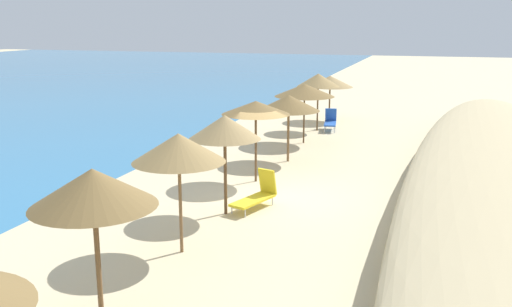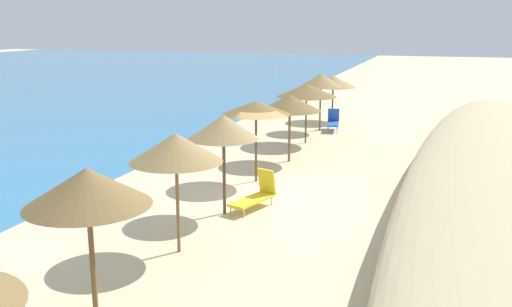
{
  "view_description": "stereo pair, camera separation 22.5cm",
  "coord_description": "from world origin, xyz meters",
  "px_view_note": "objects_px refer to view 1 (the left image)",
  "views": [
    {
      "loc": [
        -16.51,
        -4.81,
        5.34
      ],
      "look_at": [
        0.71,
        0.69,
        1.14
      ],
      "focal_mm": 39.66,
      "sensor_mm": 36.0,
      "label": 1
    },
    {
      "loc": [
        -16.44,
        -5.02,
        5.34
      ],
      "look_at": [
        0.71,
        0.69,
        1.14
      ],
      "focal_mm": 39.66,
      "sensor_mm": 36.0,
      "label": 2
    }
  ],
  "objects_px": {
    "beach_umbrella_4": "(225,127)",
    "beach_umbrella_8": "(318,80)",
    "beach_umbrella_9": "(330,81)",
    "lounge_chair_2": "(330,121)",
    "beach_umbrella_3": "(179,148)",
    "beach_umbrella_7": "(304,90)",
    "beach_umbrella_6": "(289,103)",
    "lounge_chair_1": "(257,195)",
    "beach_umbrella_2": "(93,188)",
    "beach_umbrella_5": "(256,108)"
  },
  "relations": [
    {
      "from": "beach_umbrella_3",
      "to": "beach_umbrella_7",
      "type": "relative_size",
      "value": 1.07
    },
    {
      "from": "beach_umbrella_6",
      "to": "beach_umbrella_8",
      "type": "bearing_deg",
      "value": 2.01
    },
    {
      "from": "beach_umbrella_7",
      "to": "beach_umbrella_9",
      "type": "relative_size",
      "value": 1.07
    },
    {
      "from": "beach_umbrella_2",
      "to": "beach_umbrella_7",
      "type": "relative_size",
      "value": 1.09
    },
    {
      "from": "beach_umbrella_6",
      "to": "beach_umbrella_8",
      "type": "height_order",
      "value": "beach_umbrella_8"
    },
    {
      "from": "beach_umbrella_5",
      "to": "beach_umbrella_9",
      "type": "bearing_deg",
      "value": -0.58
    },
    {
      "from": "beach_umbrella_3",
      "to": "beach_umbrella_8",
      "type": "distance_m",
      "value": 16.35
    },
    {
      "from": "beach_umbrella_9",
      "to": "beach_umbrella_8",
      "type": "bearing_deg",
      "value": 179.21
    },
    {
      "from": "beach_umbrella_5",
      "to": "beach_umbrella_7",
      "type": "xyz_separation_m",
      "value": [
        6.73,
        -0.13,
        -0.16
      ]
    },
    {
      "from": "beach_umbrella_7",
      "to": "beach_umbrella_9",
      "type": "distance_m",
      "value": 6.29
    },
    {
      "from": "lounge_chair_2",
      "to": "beach_umbrella_8",
      "type": "bearing_deg",
      "value": 15.71
    },
    {
      "from": "beach_umbrella_3",
      "to": "beach_umbrella_6",
      "type": "relative_size",
      "value": 1.1
    },
    {
      "from": "beach_umbrella_5",
      "to": "beach_umbrella_7",
      "type": "bearing_deg",
      "value": -1.09
    },
    {
      "from": "beach_umbrella_6",
      "to": "beach_umbrella_9",
      "type": "bearing_deg",
      "value": 1.14
    },
    {
      "from": "beach_umbrella_7",
      "to": "beach_umbrella_5",
      "type": "bearing_deg",
      "value": 178.91
    },
    {
      "from": "lounge_chair_1",
      "to": "lounge_chair_2",
      "type": "distance_m",
      "value": 12.92
    },
    {
      "from": "beach_umbrella_6",
      "to": "beach_umbrella_8",
      "type": "xyz_separation_m",
      "value": [
        6.8,
        0.24,
        0.23
      ]
    },
    {
      "from": "beach_umbrella_4",
      "to": "beach_umbrella_6",
      "type": "height_order",
      "value": "beach_umbrella_4"
    },
    {
      "from": "beach_umbrella_3",
      "to": "beach_umbrella_8",
      "type": "bearing_deg",
      "value": 0.37
    },
    {
      "from": "beach_umbrella_5",
      "to": "beach_umbrella_4",
      "type": "bearing_deg",
      "value": -176.45
    },
    {
      "from": "beach_umbrella_9",
      "to": "lounge_chair_2",
      "type": "relative_size",
      "value": 1.59
    },
    {
      "from": "beach_umbrella_4",
      "to": "beach_umbrella_6",
      "type": "bearing_deg",
      "value": -0.96
    },
    {
      "from": "beach_umbrella_5",
      "to": "beach_umbrella_6",
      "type": "distance_m",
      "value": 3.16
    },
    {
      "from": "beach_umbrella_9",
      "to": "beach_umbrella_5",
      "type": "bearing_deg",
      "value": 179.42
    },
    {
      "from": "beach_umbrella_2",
      "to": "beach_umbrella_3",
      "type": "height_order",
      "value": "beach_umbrella_2"
    },
    {
      "from": "beach_umbrella_4",
      "to": "beach_umbrella_7",
      "type": "height_order",
      "value": "beach_umbrella_4"
    },
    {
      "from": "beach_umbrella_3",
      "to": "lounge_chair_2",
      "type": "xyz_separation_m",
      "value": [
        16.62,
        -0.52,
        -2.09
      ]
    },
    {
      "from": "beach_umbrella_2",
      "to": "beach_umbrella_6",
      "type": "distance_m",
      "value": 13.05
    },
    {
      "from": "beach_umbrella_2",
      "to": "beach_umbrella_8",
      "type": "bearing_deg",
      "value": 0.47
    },
    {
      "from": "beach_umbrella_7",
      "to": "lounge_chair_1",
      "type": "bearing_deg",
      "value": -175.29
    },
    {
      "from": "beach_umbrella_6",
      "to": "lounge_chair_1",
      "type": "distance_m",
      "value": 6.18
    },
    {
      "from": "beach_umbrella_2",
      "to": "beach_umbrella_3",
      "type": "relative_size",
      "value": 1.02
    },
    {
      "from": "beach_umbrella_9",
      "to": "beach_umbrella_7",
      "type": "bearing_deg",
      "value": 179.97
    },
    {
      "from": "beach_umbrella_5",
      "to": "beach_umbrella_8",
      "type": "height_order",
      "value": "beach_umbrella_8"
    },
    {
      "from": "beach_umbrella_7",
      "to": "beach_umbrella_2",
      "type": "bearing_deg",
      "value": -179.57
    },
    {
      "from": "beach_umbrella_6",
      "to": "beach_umbrella_5",
      "type": "bearing_deg",
      "value": 174.03
    },
    {
      "from": "beach_umbrella_6",
      "to": "beach_umbrella_7",
      "type": "xyz_separation_m",
      "value": [
        3.59,
        0.2,
        0.08
      ]
    },
    {
      "from": "beach_umbrella_5",
      "to": "beach_umbrella_9",
      "type": "relative_size",
      "value": 1.11
    },
    {
      "from": "beach_umbrella_2",
      "to": "beach_umbrella_5",
      "type": "bearing_deg",
      "value": 1.46
    },
    {
      "from": "beach_umbrella_7",
      "to": "lounge_chair_2",
      "type": "relative_size",
      "value": 1.7
    },
    {
      "from": "beach_umbrella_4",
      "to": "lounge_chair_2",
      "type": "xyz_separation_m",
      "value": [
        13.71,
        -0.49,
        -2.06
      ]
    },
    {
      "from": "beach_umbrella_3",
      "to": "beach_umbrella_9",
      "type": "bearing_deg",
      "value": 0.19
    },
    {
      "from": "beach_umbrella_5",
      "to": "beach_umbrella_2",
      "type": "bearing_deg",
      "value": -178.54
    },
    {
      "from": "beach_umbrella_5",
      "to": "beach_umbrella_7",
      "type": "relative_size",
      "value": 1.04
    },
    {
      "from": "beach_umbrella_4",
      "to": "beach_umbrella_8",
      "type": "distance_m",
      "value": 13.44
    },
    {
      "from": "lounge_chair_2",
      "to": "beach_umbrella_9",
      "type": "bearing_deg",
      "value": -86.64
    },
    {
      "from": "beach_umbrella_9",
      "to": "lounge_chair_1",
      "type": "distance_m",
      "value": 15.84
    },
    {
      "from": "beach_umbrella_4",
      "to": "beach_umbrella_6",
      "type": "distance_m",
      "value": 6.64
    },
    {
      "from": "beach_umbrella_5",
      "to": "beach_umbrella_9",
      "type": "distance_m",
      "value": 13.02
    },
    {
      "from": "beach_umbrella_7",
      "to": "beach_umbrella_8",
      "type": "height_order",
      "value": "beach_umbrella_8"
    }
  ]
}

